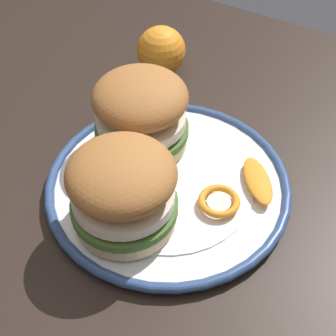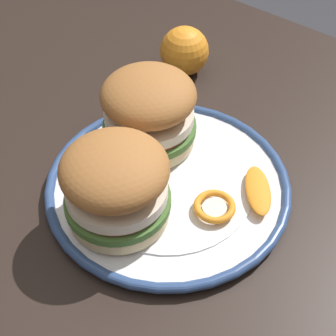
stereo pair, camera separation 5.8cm
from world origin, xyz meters
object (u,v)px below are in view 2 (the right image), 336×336
(dining_table, at_px, (149,239))
(sandwich_half_left, at_px, (116,184))
(sandwich_half_right, at_px, (149,110))
(whole_orange, at_px, (184,51))
(dinner_plate, at_px, (168,185))

(dining_table, bearing_deg, sandwich_half_left, 98.31)
(sandwich_half_right, distance_m, whole_orange, 0.18)
(dinner_plate, relative_size, whole_orange, 4.02)
(sandwich_half_right, bearing_deg, dining_table, 125.62)
(dining_table, bearing_deg, whole_orange, -63.62)
(dining_table, height_order, whole_orange, whole_orange)
(dining_table, xyz_separation_m, sandwich_half_right, (0.04, -0.06, 0.17))
(dining_table, xyz_separation_m, dinner_plate, (-0.02, -0.02, 0.11))
(dining_table, xyz_separation_m, sandwich_half_left, (-0.01, 0.06, 0.17))
(dinner_plate, distance_m, whole_orange, 0.25)
(dining_table, distance_m, sandwich_half_right, 0.19)
(sandwich_half_left, bearing_deg, dinner_plate, -99.85)
(dinner_plate, bearing_deg, sandwich_half_right, -33.37)
(dining_table, relative_size, whole_orange, 15.20)
(sandwich_half_left, relative_size, sandwich_half_right, 1.09)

